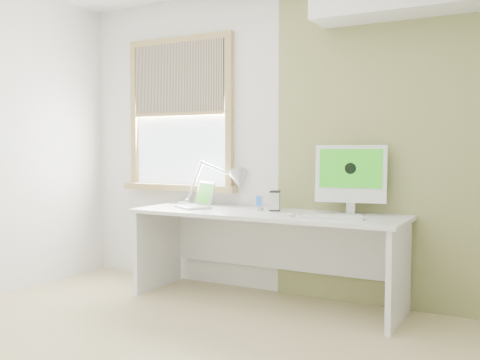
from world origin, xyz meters
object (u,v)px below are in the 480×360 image
Objects in this scene: desk at (268,235)px; imac at (351,175)px; desk_lamp at (229,182)px; laptop at (198,201)px; external_drive at (275,201)px.

desk is 4.03× the size of imac.
desk_lamp reaches higher than laptop.
external_drive is at bearing -173.12° from imac.
desk_lamp reaches higher than external_drive.
desk_lamp is 1.78× the size of laptop.
laptop is at bearing -123.60° from desk_lamp.
imac is (1.12, -0.07, 0.09)m from desk_lamp.
desk_lamp is 0.55m from external_drive.
desk is 0.81m from imac.
imac is at bearing 6.88° from external_drive.
desk is 3.04× the size of desk_lamp.
external_drive is at bearing 8.78° from laptop.
desk_lamp reaches higher than desk.
desk_lamp is 4.49× the size of external_drive.
external_drive reaches higher than desk.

